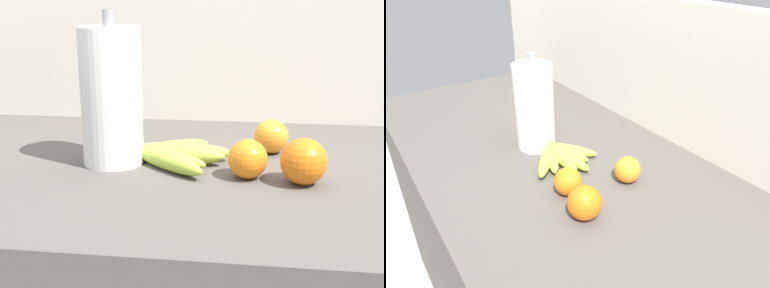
# 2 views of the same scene
# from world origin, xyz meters

# --- Properties ---
(wall_back) EXTENTS (2.37, 0.06, 1.30)m
(wall_back) POSITION_xyz_m (0.00, 0.39, 0.65)
(wall_back) COLOR silver
(wall_back) RESTS_ON ground
(banana_bunch) EXTENTS (0.22, 0.22, 0.04)m
(banana_bunch) POSITION_xyz_m (-0.19, 0.01, 0.90)
(banana_bunch) COLOR #ACC63F
(banana_bunch) RESTS_ON counter
(orange_right) EXTENTS (0.07, 0.07, 0.07)m
(orange_right) POSITION_xyz_m (0.01, 0.10, 0.92)
(orange_right) COLOR orange
(orange_right) RESTS_ON counter
(orange_back_left) EXTENTS (0.07, 0.07, 0.07)m
(orange_back_left) POSITION_xyz_m (-0.04, -0.05, 0.92)
(orange_back_left) COLOR orange
(orange_back_left) RESTS_ON counter
(orange_front) EXTENTS (0.08, 0.08, 0.08)m
(orange_front) POSITION_xyz_m (0.06, -0.07, 0.93)
(orange_front) COLOR orange
(orange_front) RESTS_ON counter
(paper_towel_roll) EXTENTS (0.11, 0.11, 0.29)m
(paper_towel_roll) POSITION_xyz_m (-0.30, 0.00, 1.02)
(paper_towel_roll) COLOR white
(paper_towel_roll) RESTS_ON counter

